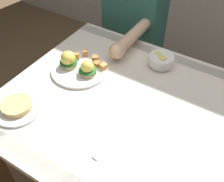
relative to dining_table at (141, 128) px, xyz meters
name	(u,v)px	position (x,y,z in m)	size (l,w,h in m)	color
dining_table	(141,128)	(0.00, 0.00, 0.00)	(1.20, 0.90, 0.74)	silver
eggs_benedict_plate	(79,66)	(-0.38, 0.07, 0.13)	(0.27, 0.27, 0.09)	white
fruit_bowl	(161,60)	(-0.07, 0.31, 0.14)	(0.12, 0.12, 0.06)	white
fork	(105,146)	(-0.04, -0.22, 0.11)	(0.03, 0.16, 0.00)	silver
side_plate	(17,107)	(-0.44, -0.26, 0.12)	(0.20, 0.20, 0.04)	white
diner_person	(132,35)	(-0.38, 0.60, 0.02)	(0.34, 0.54, 1.14)	#33333D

